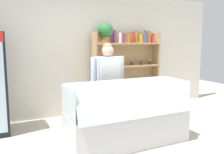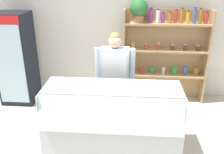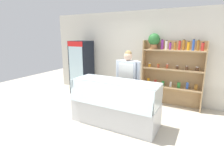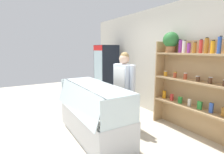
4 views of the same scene
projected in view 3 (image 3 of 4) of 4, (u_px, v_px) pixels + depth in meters
The scene contains 6 objects.
ground_plane at pixel (115, 125), 3.95m from camera, with size 12.00×12.00×0.00m, color beige.
back_wall at pixel (145, 56), 5.39m from camera, with size 6.80×0.10×2.70m, color beige.
drinks_fridge at pixel (82, 68), 5.95m from camera, with size 0.64×0.61×1.80m.
shelving_unit at pixel (169, 64), 4.85m from camera, with size 1.64×0.33×2.03m.
deli_display_case at pixel (115, 110), 3.97m from camera, with size 1.95×0.78×1.01m.
shop_clerk at pixel (128, 76), 4.44m from camera, with size 0.66×0.25×1.62m.
Camera 3 is at (1.63, -3.19, 1.98)m, focal length 28.00 mm.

